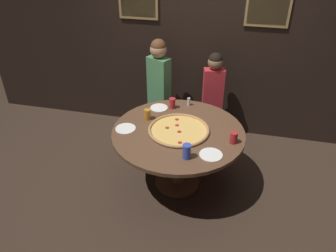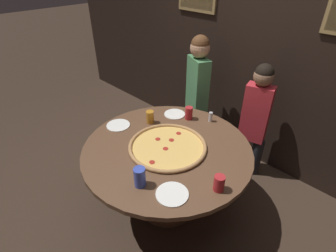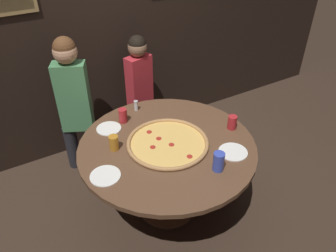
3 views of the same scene
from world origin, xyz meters
The scene contains 14 objects.
ground_plane centered at (0.00, 0.00, 0.00)m, with size 24.00×24.00×0.00m, color #38281E.
back_wall centered at (0.00, 1.31, 1.30)m, with size 6.40×0.08×2.60m.
dining_table centered at (0.00, 0.00, 0.59)m, with size 1.43×1.43×0.74m.
giant_pizza centered at (0.01, 0.00, 0.75)m, with size 0.66×0.66×0.03m.
drink_cup_beside_pizza centered at (-0.39, 0.16, 0.80)m, with size 0.07×0.07×0.12m, color #BC7A23.
drink_cup_by_shaker centered at (0.17, -0.44, 0.81)m, with size 0.08×0.08×0.15m, color #384CB7.
drink_cup_far_left centered at (-0.17, 0.47, 0.80)m, with size 0.07×0.07×0.13m, color #B22328.
drink_cup_near_right centered at (0.59, -0.09, 0.80)m, with size 0.08×0.08×0.12m, color #B22328.
white_plate_near_front centered at (-0.32, 0.43, 0.74)m, with size 0.21×0.21×0.01m, color white.
white_plate_far_back centered at (0.39, -0.34, 0.74)m, with size 0.23×0.23×0.01m, color white.
white_plate_right_side centered at (-0.56, -0.09, 0.74)m, with size 0.22×0.22×0.01m, color white.
condiment_shaker centered at (0.01, 0.58, 0.79)m, with size 0.04×0.04×0.10m.
diner_side_right centered at (-0.46, 0.95, 0.80)m, with size 0.37×0.27×1.41m.
diner_side_left centered at (0.26, 1.02, 0.72)m, with size 0.33×0.20×1.27m.
Camera 1 is at (0.56, -2.87, 2.67)m, focal length 35.00 mm.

